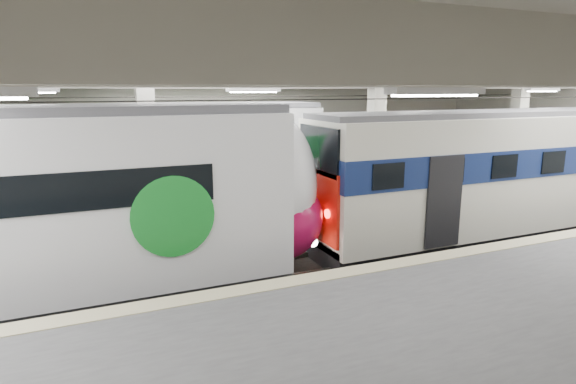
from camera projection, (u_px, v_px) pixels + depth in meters
name	position (u px, v px, depth m)	size (l,w,h in m)	color
station_hall	(308.00, 165.00, 11.20)	(36.00, 24.00, 5.75)	black
modern_emu	(55.00, 212.00, 10.83)	(14.43, 2.98, 4.63)	white
older_rer	(491.00, 173.00, 15.90)	(12.94, 2.86, 4.29)	silver
far_train	(119.00, 168.00, 16.46)	(14.20, 3.58, 4.49)	white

